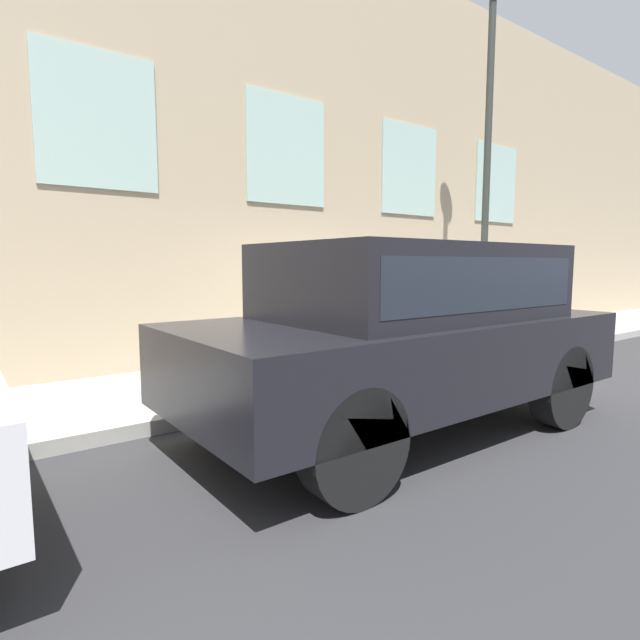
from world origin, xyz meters
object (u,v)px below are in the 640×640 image
object	(u,v)px
person	(301,324)
parked_truck_charcoal_near	(406,324)
fire_hydrant	(339,343)
street_lamp	(488,126)

from	to	relation	value
person	parked_truck_charcoal_near	world-z (taller)	parked_truck_charcoal_near
fire_hydrant	parked_truck_charcoal_near	xyz separation A→B (m)	(-1.76, 0.58, 0.47)
fire_hydrant	person	distance (m)	0.62
person	parked_truck_charcoal_near	distance (m)	1.88
fire_hydrant	person	bearing A→B (deg)	78.74
parked_truck_charcoal_near	street_lamp	xyz separation A→B (m)	(2.02, -4.07, 2.93)
street_lamp	parked_truck_charcoal_near	bearing A→B (deg)	116.40
parked_truck_charcoal_near	street_lamp	bearing A→B (deg)	-63.60
fire_hydrant	person	world-z (taller)	person
person	street_lamp	size ratio (longest dim) A/B	0.19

